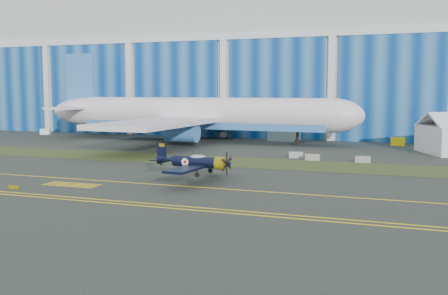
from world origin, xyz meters
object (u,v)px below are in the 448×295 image
(jetliner, at_px, (200,79))
(tug, at_px, (398,142))
(shipping_container, at_px, (284,134))
(warbird, at_px, (195,162))

(jetliner, relative_size, tug, 29.19)
(shipping_container, height_order, tug, shipping_container)
(shipping_container, relative_size, tug, 2.51)
(warbird, xyz_separation_m, tug, (19.21, 46.43, -1.46))
(warbird, relative_size, shipping_container, 2.09)
(warbird, bearing_deg, shipping_container, 96.82)
(warbird, xyz_separation_m, shipping_container, (-1.61, 47.53, -0.86))
(warbird, bearing_deg, tug, 72.40)
(warbird, distance_m, tug, 50.27)
(warbird, bearing_deg, jetliner, 116.47)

